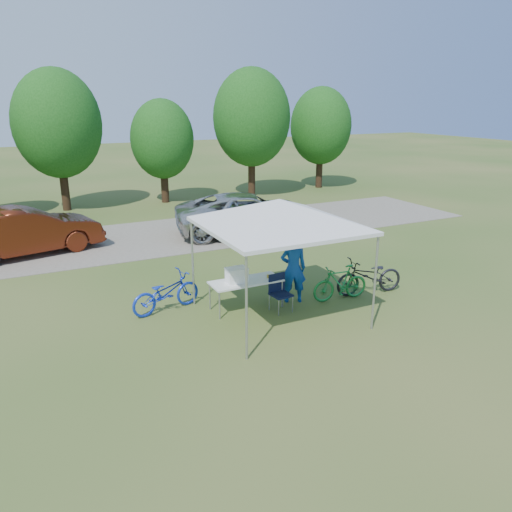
{
  "coord_description": "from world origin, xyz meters",
  "views": [
    {
      "loc": [
        -5.12,
        -9.24,
        4.77
      ],
      "look_at": [
        0.42,
        2.0,
        0.82
      ],
      "focal_mm": 35.0,
      "sensor_mm": 36.0,
      "label": 1
    }
  ],
  "objects_px": {
    "bike_dark": "(370,276)",
    "sedan": "(26,231)",
    "cooler": "(237,275)",
    "cyclist": "(293,268)",
    "bike_blue": "(166,293)",
    "bike_green": "(340,283)",
    "minivan": "(249,214)",
    "folding_chair": "(279,289)",
    "folding_table": "(246,282)"
  },
  "relations": [
    {
      "from": "cyclist",
      "to": "bike_dark",
      "type": "height_order",
      "value": "cyclist"
    },
    {
      "from": "folding_chair",
      "to": "bike_blue",
      "type": "distance_m",
      "value": 2.65
    },
    {
      "from": "bike_blue",
      "to": "bike_green",
      "type": "height_order",
      "value": "bike_blue"
    },
    {
      "from": "bike_green",
      "to": "bike_dark",
      "type": "distance_m",
      "value": 0.9
    },
    {
      "from": "cyclist",
      "to": "minivan",
      "type": "distance_m",
      "value": 6.58
    },
    {
      "from": "folding_table",
      "to": "minivan",
      "type": "relative_size",
      "value": 0.32
    },
    {
      "from": "minivan",
      "to": "cyclist",
      "type": "bearing_deg",
      "value": 177.37
    },
    {
      "from": "bike_blue",
      "to": "sedan",
      "type": "bearing_deg",
      "value": 9.89
    },
    {
      "from": "folding_table",
      "to": "bike_dark",
      "type": "height_order",
      "value": "bike_dark"
    },
    {
      "from": "folding_table",
      "to": "cooler",
      "type": "relative_size",
      "value": 3.47
    },
    {
      "from": "bike_green",
      "to": "bike_blue",
      "type": "bearing_deg",
      "value": -101.51
    },
    {
      "from": "cyclist",
      "to": "bike_green",
      "type": "bearing_deg",
      "value": -179.88
    },
    {
      "from": "folding_table",
      "to": "folding_chair",
      "type": "relative_size",
      "value": 1.95
    },
    {
      "from": "folding_chair",
      "to": "minivan",
      "type": "xyz_separation_m",
      "value": [
        2.37,
        6.61,
        0.25
      ]
    },
    {
      "from": "folding_table",
      "to": "cooler",
      "type": "height_order",
      "value": "cooler"
    },
    {
      "from": "folding_chair",
      "to": "bike_green",
      "type": "height_order",
      "value": "bike_green"
    },
    {
      "from": "cooler",
      "to": "cyclist",
      "type": "relative_size",
      "value": 0.28
    },
    {
      "from": "minivan",
      "to": "folding_chair",
      "type": "bearing_deg",
      "value": 173.71
    },
    {
      "from": "bike_dark",
      "to": "minivan",
      "type": "xyz_separation_m",
      "value": [
        -0.19,
        6.75,
        0.29
      ]
    },
    {
      "from": "cooler",
      "to": "sedan",
      "type": "distance_m",
      "value": 8.13
    },
    {
      "from": "cyclist",
      "to": "sedan",
      "type": "xyz_separation_m",
      "value": [
        -5.64,
        7.09,
        -0.08
      ]
    },
    {
      "from": "minivan",
      "to": "sedan",
      "type": "distance_m",
      "value": 7.51
    },
    {
      "from": "cooler",
      "to": "bike_dark",
      "type": "distance_m",
      "value": 3.52
    },
    {
      "from": "bike_dark",
      "to": "sedan",
      "type": "xyz_separation_m",
      "value": [
        -7.65,
        7.51,
        0.3
      ]
    },
    {
      "from": "bike_dark",
      "to": "sedan",
      "type": "relative_size",
      "value": 0.39
    },
    {
      "from": "sedan",
      "to": "bike_dark",
      "type": "bearing_deg",
      "value": -147.28
    },
    {
      "from": "folding_chair",
      "to": "minivan",
      "type": "relative_size",
      "value": 0.16
    },
    {
      "from": "folding_table",
      "to": "cyclist",
      "type": "relative_size",
      "value": 0.99
    },
    {
      "from": "cooler",
      "to": "bike_blue",
      "type": "xyz_separation_m",
      "value": [
        -1.51,
        0.7,
        -0.42
      ]
    },
    {
      "from": "folding_table",
      "to": "bike_green",
      "type": "xyz_separation_m",
      "value": [
        2.31,
        -0.55,
        -0.21
      ]
    },
    {
      "from": "bike_green",
      "to": "bike_dark",
      "type": "relative_size",
      "value": 0.82
    },
    {
      "from": "minivan",
      "to": "sedan",
      "type": "relative_size",
      "value": 1.16
    },
    {
      "from": "bike_dark",
      "to": "cooler",
      "type": "bearing_deg",
      "value": -90.41
    },
    {
      "from": "folding_chair",
      "to": "cyclist",
      "type": "distance_m",
      "value": 0.71
    },
    {
      "from": "folding_chair",
      "to": "sedan",
      "type": "relative_size",
      "value": 0.19
    },
    {
      "from": "cooler",
      "to": "minivan",
      "type": "bearing_deg",
      "value": 62.2
    },
    {
      "from": "folding_chair",
      "to": "minivan",
      "type": "height_order",
      "value": "minivan"
    },
    {
      "from": "cyclist",
      "to": "bike_blue",
      "type": "distance_m",
      "value": 3.09
    },
    {
      "from": "bike_blue",
      "to": "sedan",
      "type": "xyz_separation_m",
      "value": [
        -2.69,
        6.27,
        0.32
      ]
    },
    {
      "from": "bike_dark",
      "to": "bike_green",
      "type": "bearing_deg",
      "value": -81.59
    },
    {
      "from": "bike_blue",
      "to": "bike_dark",
      "type": "xyz_separation_m",
      "value": [
        4.96,
        -1.25,
        0.02
      ]
    },
    {
      "from": "cyclist",
      "to": "bike_dark",
      "type": "relative_size",
      "value": 0.95
    },
    {
      "from": "folding_chair",
      "to": "bike_blue",
      "type": "bearing_deg",
      "value": 149.25
    },
    {
      "from": "bike_green",
      "to": "minivan",
      "type": "distance_m",
      "value": 6.79
    },
    {
      "from": "cooler",
      "to": "bike_blue",
      "type": "bearing_deg",
      "value": 155.11
    },
    {
      "from": "folding_table",
      "to": "bike_green",
      "type": "distance_m",
      "value": 2.38
    },
    {
      "from": "folding_chair",
      "to": "cyclist",
      "type": "bearing_deg",
      "value": 22.21
    },
    {
      "from": "cooler",
      "to": "bike_blue",
      "type": "relative_size",
      "value": 0.28
    },
    {
      "from": "bike_green",
      "to": "sedan",
      "type": "height_order",
      "value": "sedan"
    },
    {
      "from": "bike_blue",
      "to": "sedan",
      "type": "height_order",
      "value": "sedan"
    }
  ]
}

